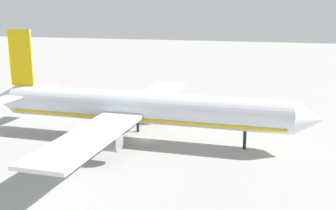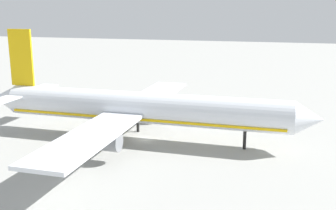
# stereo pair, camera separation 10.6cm
# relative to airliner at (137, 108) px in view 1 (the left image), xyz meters

# --- Properties ---
(ground_plane) EXTENTS (600.00, 600.00, 0.00)m
(ground_plane) POSITION_rel_airliner_xyz_m (1.28, -0.05, -7.26)
(ground_plane) COLOR #9E9E99
(airliner) EXTENTS (77.02, 72.10, 24.26)m
(airliner) POSITION_rel_airliner_xyz_m (0.00, 0.00, 0.00)
(airliner) COLOR silver
(airliner) RESTS_ON ground
(traffic_cone_0) EXTENTS (0.36, 0.36, 0.55)m
(traffic_cone_0) POSITION_rel_airliner_xyz_m (-42.65, 24.18, -6.98)
(traffic_cone_0) COLOR orange
(traffic_cone_0) RESTS_ON ground
(traffic_cone_2) EXTENTS (0.36, 0.36, 0.55)m
(traffic_cone_2) POSITION_rel_airliner_xyz_m (-13.42, 43.49, -6.98)
(traffic_cone_2) COLOR orange
(traffic_cone_2) RESTS_ON ground
(traffic_cone_4) EXTENTS (0.36, 0.36, 0.55)m
(traffic_cone_4) POSITION_rel_airliner_xyz_m (-34.03, 22.89, -6.98)
(traffic_cone_4) COLOR orange
(traffic_cone_4) RESTS_ON ground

